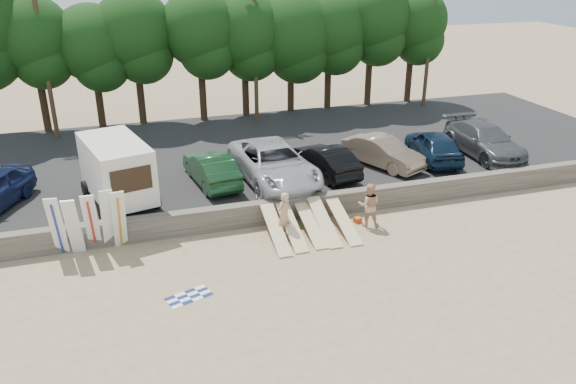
{
  "coord_description": "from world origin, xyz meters",
  "views": [
    {
      "loc": [
        -6.43,
        -17.88,
        10.81
      ],
      "look_at": [
        0.05,
        3.0,
        1.31
      ],
      "focal_mm": 35.0,
      "sensor_mm": 36.0,
      "label": 1
    }
  ],
  "objects_px": {
    "beachgoer_a": "(284,215)",
    "cooler": "(305,220)",
    "car_3": "(326,160)",
    "beachgoer_b": "(369,205)",
    "car_2": "(274,164)",
    "car_6": "(484,140)",
    "box_trailer": "(117,169)",
    "car_1": "(211,168)",
    "car_4": "(383,152)",
    "car_5": "(433,145)"
  },
  "relations": [
    {
      "from": "car_6",
      "to": "car_1",
      "type": "bearing_deg",
      "value": -179.89
    },
    {
      "from": "car_3",
      "to": "car_6",
      "type": "distance_m",
      "value": 9.0
    },
    {
      "from": "car_4",
      "to": "cooler",
      "type": "relative_size",
      "value": 11.68
    },
    {
      "from": "box_trailer",
      "to": "cooler",
      "type": "height_order",
      "value": "box_trailer"
    },
    {
      "from": "car_1",
      "to": "car_6",
      "type": "distance_m",
      "value": 14.51
    },
    {
      "from": "car_5",
      "to": "car_4",
      "type": "bearing_deg",
      "value": 10.61
    },
    {
      "from": "car_1",
      "to": "car_2",
      "type": "bearing_deg",
      "value": 159.47
    },
    {
      "from": "car_5",
      "to": "beachgoer_a",
      "type": "relative_size",
      "value": 2.42
    },
    {
      "from": "box_trailer",
      "to": "car_4",
      "type": "distance_m",
      "value": 12.85
    },
    {
      "from": "car_1",
      "to": "cooler",
      "type": "distance_m",
      "value": 5.31
    },
    {
      "from": "car_4",
      "to": "car_3",
      "type": "bearing_deg",
      "value": 159.89
    },
    {
      "from": "car_3",
      "to": "beachgoer_b",
      "type": "bearing_deg",
      "value": 83.37
    },
    {
      "from": "beachgoer_a",
      "to": "beachgoer_b",
      "type": "xyz_separation_m",
      "value": [
        3.68,
        -0.17,
        -0.0
      ]
    },
    {
      "from": "car_1",
      "to": "beachgoer_b",
      "type": "xyz_separation_m",
      "value": [
        5.75,
        -4.94,
        -0.47
      ]
    },
    {
      "from": "car_6",
      "to": "car_2",
      "type": "bearing_deg",
      "value": -177.15
    },
    {
      "from": "beachgoer_b",
      "to": "car_5",
      "type": "bearing_deg",
      "value": -120.68
    },
    {
      "from": "car_1",
      "to": "beachgoer_b",
      "type": "height_order",
      "value": "car_1"
    },
    {
      "from": "car_1",
      "to": "car_5",
      "type": "xyz_separation_m",
      "value": [
        11.51,
        -0.26,
        0.06
      ]
    },
    {
      "from": "beachgoer_a",
      "to": "car_5",
      "type": "bearing_deg",
      "value": 170.92
    },
    {
      "from": "car_3",
      "to": "cooler",
      "type": "height_order",
      "value": "car_3"
    },
    {
      "from": "car_1",
      "to": "car_3",
      "type": "bearing_deg",
      "value": 166.83
    },
    {
      "from": "car_1",
      "to": "car_4",
      "type": "distance_m",
      "value": 8.64
    },
    {
      "from": "car_5",
      "to": "beachgoer_a",
      "type": "height_order",
      "value": "car_5"
    },
    {
      "from": "box_trailer",
      "to": "car_2",
      "type": "distance_m",
      "value": 7.06
    },
    {
      "from": "beachgoer_a",
      "to": "cooler",
      "type": "relative_size",
      "value": 5.07
    },
    {
      "from": "car_3",
      "to": "car_1",
      "type": "bearing_deg",
      "value": -14.95
    },
    {
      "from": "beachgoer_a",
      "to": "cooler",
      "type": "distance_m",
      "value": 1.63
    },
    {
      "from": "car_2",
      "to": "car_5",
      "type": "relative_size",
      "value": 1.37
    },
    {
      "from": "car_4",
      "to": "car_6",
      "type": "xyz_separation_m",
      "value": [
        5.86,
        -0.1,
        0.08
      ]
    },
    {
      "from": "car_2",
      "to": "car_4",
      "type": "bearing_deg",
      "value": -1.56
    },
    {
      "from": "car_5",
      "to": "box_trailer",
      "type": "bearing_deg",
      "value": 12.95
    },
    {
      "from": "car_2",
      "to": "car_6",
      "type": "bearing_deg",
      "value": -3.86
    },
    {
      "from": "car_2",
      "to": "car_3",
      "type": "distance_m",
      "value": 2.66
    },
    {
      "from": "box_trailer",
      "to": "beachgoer_a",
      "type": "distance_m",
      "value": 7.44
    },
    {
      "from": "car_3",
      "to": "beachgoer_a",
      "type": "xyz_separation_m",
      "value": [
        -3.43,
        -4.28,
        -0.46
      ]
    },
    {
      "from": "box_trailer",
      "to": "car_1",
      "type": "bearing_deg",
      "value": -1.72
    },
    {
      "from": "car_4",
      "to": "beachgoer_b",
      "type": "xyz_separation_m",
      "value": [
        -2.89,
        -4.68,
        -0.47
      ]
    },
    {
      "from": "car_4",
      "to": "car_6",
      "type": "bearing_deg",
      "value": -25.2
    },
    {
      "from": "car_2",
      "to": "cooler",
      "type": "bearing_deg",
      "value": -88.2
    },
    {
      "from": "car_5",
      "to": "car_1",
      "type": "bearing_deg",
      "value": 9.26
    },
    {
      "from": "beachgoer_b",
      "to": "car_1",
      "type": "bearing_deg",
      "value": -20.44
    },
    {
      "from": "car_1",
      "to": "car_5",
      "type": "distance_m",
      "value": 11.51
    },
    {
      "from": "car_2",
      "to": "car_4",
      "type": "xyz_separation_m",
      "value": [
        5.79,
        0.37,
        -0.16
      ]
    },
    {
      "from": "car_1",
      "to": "car_2",
      "type": "height_order",
      "value": "car_2"
    },
    {
      "from": "beachgoer_b",
      "to": "cooler",
      "type": "xyz_separation_m",
      "value": [
        -2.49,
        0.94,
        -0.8
      ]
    },
    {
      "from": "car_5",
      "to": "beachgoer_b",
      "type": "height_order",
      "value": "car_5"
    },
    {
      "from": "car_3",
      "to": "car_5",
      "type": "height_order",
      "value": "car_5"
    },
    {
      "from": "car_6",
      "to": "cooler",
      "type": "xyz_separation_m",
      "value": [
        -11.25,
        -3.63,
        -1.35
      ]
    },
    {
      "from": "car_3",
      "to": "car_5",
      "type": "relative_size",
      "value": 0.94
    },
    {
      "from": "box_trailer",
      "to": "car_5",
      "type": "height_order",
      "value": "box_trailer"
    }
  ]
}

